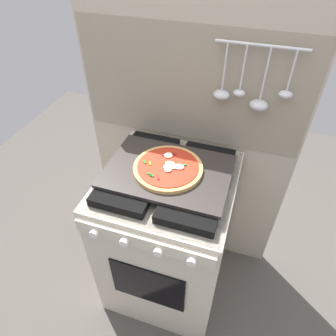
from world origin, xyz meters
The scene contains 5 objects.
ground_plane centered at (0.00, 0.00, 0.00)m, with size 4.00×4.00×0.00m, color #4C4742.
kitchen_backsplash centered at (0.00, 0.33, 0.79)m, with size 1.10×0.09×1.55m.
stove centered at (0.00, 0.00, 0.45)m, with size 0.60×0.64×0.90m.
baking_tray centered at (0.00, 0.00, 0.91)m, with size 0.54×0.38×0.02m, color #2D2826.
pizza_left centered at (0.00, 0.00, 0.93)m, with size 0.30×0.30×0.03m.
Camera 1 is at (0.31, -0.93, 1.78)m, focal length 32.24 mm.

